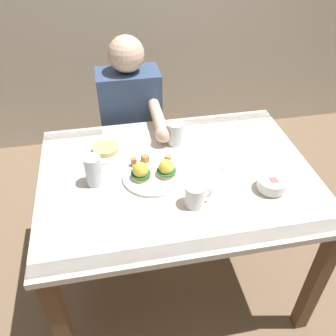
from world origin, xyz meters
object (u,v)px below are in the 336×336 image
(coffee_mug, at_px, (195,195))
(water_glass_far, at_px, (94,172))
(dining_table, at_px, (177,192))
(fruit_bowl, at_px, (272,184))
(fork, at_px, (230,159))
(side_plate, at_px, (106,150))
(diner_person, at_px, (132,123))
(water_glass_near, at_px, (175,134))
(eggs_benedict_plate, at_px, (153,173))

(coffee_mug, relative_size, water_glass_far, 0.82)
(dining_table, relative_size, fruit_bowl, 10.00)
(fork, xyz_separation_m, side_plate, (-0.56, 0.16, 0.01))
(coffee_mug, height_order, diner_person, diner_person)
(dining_table, bearing_deg, water_glass_near, 80.84)
(dining_table, bearing_deg, fork, 12.06)
(water_glass_far, bearing_deg, diner_person, 69.75)
(water_glass_far, height_order, side_plate, water_glass_far)
(coffee_mug, bearing_deg, water_glass_far, 152.12)
(eggs_benedict_plate, distance_m, water_glass_far, 0.25)
(water_glass_near, bearing_deg, coffee_mug, -91.13)
(diner_person, bearing_deg, fruit_bowl, -57.21)
(water_glass_far, bearing_deg, side_plate, 75.00)
(water_glass_far, bearing_deg, coffee_mug, -27.88)
(eggs_benedict_plate, height_order, fork, eggs_benedict_plate)
(coffee_mug, height_order, water_glass_far, water_glass_far)
(water_glass_near, bearing_deg, dining_table, -99.16)
(dining_table, relative_size, diner_person, 1.05)
(fruit_bowl, height_order, side_plate, fruit_bowl)
(fork, relative_size, water_glass_far, 0.94)
(fruit_bowl, height_order, coffee_mug, coffee_mug)
(coffee_mug, bearing_deg, eggs_benedict_plate, 125.46)
(fork, height_order, side_plate, side_plate)
(water_glass_far, bearing_deg, dining_table, -1.39)
(dining_table, relative_size, side_plate, 6.00)
(dining_table, height_order, coffee_mug, coffee_mug)
(water_glass_near, xyz_separation_m, water_glass_far, (-0.39, -0.22, 0.01))
(coffee_mug, bearing_deg, diner_person, 101.81)
(fork, relative_size, water_glass_near, 1.12)
(dining_table, xyz_separation_m, water_glass_near, (0.04, 0.23, 0.16))
(coffee_mug, relative_size, fork, 0.88)
(fruit_bowl, bearing_deg, side_plate, 149.44)
(water_glass_far, bearing_deg, eggs_benedict_plate, -2.45)
(eggs_benedict_plate, distance_m, fruit_bowl, 0.50)
(eggs_benedict_plate, xyz_separation_m, side_plate, (-0.19, 0.22, -0.01))
(eggs_benedict_plate, relative_size, water_glass_far, 1.99)
(water_glass_near, relative_size, side_plate, 0.57)
(fruit_bowl, xyz_separation_m, water_glass_near, (-0.32, 0.40, 0.02))
(fork, distance_m, water_glass_far, 0.62)
(dining_table, height_order, diner_person, diner_person)
(coffee_mug, distance_m, water_glass_near, 0.43)
(dining_table, relative_size, water_glass_near, 10.61)
(water_glass_near, bearing_deg, diner_person, 115.34)
(fruit_bowl, relative_size, water_glass_far, 0.89)
(water_glass_near, distance_m, side_plate, 0.34)
(diner_person, bearing_deg, dining_table, -77.11)
(fruit_bowl, relative_size, side_plate, 0.60)
(coffee_mug, relative_size, side_plate, 0.56)
(water_glass_near, xyz_separation_m, diner_person, (-0.17, 0.37, -0.14))
(coffee_mug, xyz_separation_m, water_glass_near, (0.01, 0.43, -0.00))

